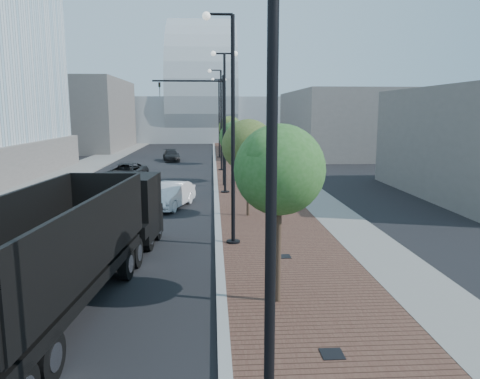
{
  "coord_description": "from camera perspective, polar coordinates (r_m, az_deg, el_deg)",
  "views": [
    {
      "loc": [
        -0.22,
        -8.34,
        5.47
      ],
      "look_at": [
        1.0,
        12.0,
        2.0
      ],
      "focal_mm": 34.37,
      "sensor_mm": 36.0,
      "label": 1
    }
  ],
  "objects": [
    {
      "name": "tree_0",
      "position": [
        12.6,
        5.12,
        2.43
      ],
      "size": [
        2.53,
        2.5,
        5.15
      ],
      "color": "#382619",
      "rests_on": "ground"
    },
    {
      "name": "streetlight_4",
      "position": [
        54.35,
        -2.6,
        8.96
      ],
      "size": [
        1.72,
        0.56,
        9.28
      ],
      "color": "black",
      "rests_on": "ground"
    },
    {
      "name": "dark_car_far",
      "position": [
        52.07,
        -8.53,
        4.2
      ],
      "size": [
        2.35,
        4.43,
        1.22
      ],
      "primitive_type": "imported",
      "rotation": [
        0.0,
        0.0,
        0.16
      ],
      "color": "black",
      "rests_on": "ground"
    },
    {
      "name": "convention_center",
      "position": [
        93.35,
        -4.6,
        9.95
      ],
      "size": [
        50.0,
        30.0,
        50.0
      ],
      "color": "#A5ACAF",
      "rests_on": "ground"
    },
    {
      "name": "commercial_block_ne",
      "position": [
        60.57,
        12.22,
        8.05
      ],
      "size": [
        12.0,
        22.0,
        8.0
      ],
      "primitive_type": "cube",
      "color": "slate",
      "rests_on": "ground"
    },
    {
      "name": "traffic_mast",
      "position": [
        33.34,
        -3.62,
        8.8
      ],
      "size": [
        5.09,
        0.2,
        8.0
      ],
      "color": "black",
      "rests_on": "ground"
    },
    {
      "name": "tree_2",
      "position": [
        35.46,
        -0.42,
        6.45
      ],
      "size": [
        2.62,
        2.61,
        4.8
      ],
      "color": "#382619",
      "rests_on": "ground"
    },
    {
      "name": "streetlight_1",
      "position": [
        18.38,
        -1.23,
        6.15
      ],
      "size": [
        1.44,
        0.56,
        9.21
      ],
      "color": "black",
      "rests_on": "ground"
    },
    {
      "name": "utility_cover_2",
      "position": [
        27.97,
        2.0,
        -1.35
      ],
      "size": [
        0.5,
        0.5,
        0.02
      ],
      "primitive_type": "cube",
      "color": "black",
      "rests_on": "sidewalk"
    },
    {
      "name": "west_sidewalk",
      "position": [
        50.29,
        -18.16,
        3.0
      ],
      "size": [
        4.0,
        140.0,
        0.12
      ],
      "primitive_type": "cube",
      "color": "slate",
      "rests_on": "ground"
    },
    {
      "name": "streetlight_2",
      "position": [
        30.35,
        -1.91,
        8.43
      ],
      "size": [
        1.72,
        0.56,
        9.28
      ],
      "color": "black",
      "rests_on": "ground"
    },
    {
      "name": "utility_cover_0",
      "position": [
        11.07,
        11.36,
        -19.37
      ],
      "size": [
        0.5,
        0.5,
        0.02
      ],
      "primitive_type": "cube",
      "color": "black",
      "rests_on": "sidewalk"
    },
    {
      "name": "curb",
      "position": [
        48.64,
        -3.16,
        3.27
      ],
      "size": [
        0.3,
        140.0,
        0.14
      ],
      "primitive_type": "cube",
      "color": "gray",
      "rests_on": "ground"
    },
    {
      "name": "tree_3",
      "position": [
        47.42,
        -1.19,
        7.7
      ],
      "size": [
        2.38,
        2.33,
        5.03
      ],
      "color": "#382619",
      "rests_on": "ground"
    },
    {
      "name": "commercial_block_nw",
      "position": [
        71.14,
        -19.82,
        8.72
      ],
      "size": [
        14.0,
        20.0,
        10.0
      ],
      "primitive_type": "cube",
      "color": "#645E5A",
      "rests_on": "ground"
    },
    {
      "name": "tree_1",
      "position": [
        23.5,
        1.14,
        5.43
      ],
      "size": [
        2.7,
        2.7,
        5.1
      ],
      "color": "#382619",
      "rests_on": "ground"
    },
    {
      "name": "dump_truck",
      "position": [
        16.18,
        -17.13,
        -5.28
      ],
      "size": [
        3.61,
        13.5,
        3.36
      ],
      "rotation": [
        0.0,
        0.0,
        -0.09
      ],
      "color": "black",
      "rests_on": "ground"
    },
    {
      "name": "white_sedan",
      "position": [
        26.63,
        -8.62,
        -0.71
      ],
      "size": [
        2.74,
        4.67,
        1.46
      ],
      "primitive_type": "imported",
      "rotation": [
        0.0,
        0.0,
        -0.29
      ],
      "color": "silver",
      "rests_on": "ground"
    },
    {
      "name": "dark_car_mid",
      "position": [
        36.91,
        -14.08,
        2.01
      ],
      "size": [
        3.22,
        5.65,
        1.49
      ],
      "primitive_type": "imported",
      "rotation": [
        0.0,
        0.0,
        -0.15
      ],
      "color": "black",
      "rests_on": "ground"
    },
    {
      "name": "utility_cover_1",
      "position": [
        17.38,
        5.46,
        -8.27
      ],
      "size": [
        0.5,
        0.5,
        0.02
      ],
      "primitive_type": "cube",
      "color": "black",
      "rests_on": "sidewalk"
    },
    {
      "name": "concrete_strip",
      "position": [
        49.06,
        4.11,
        3.31
      ],
      "size": [
        2.4,
        140.0,
        0.13
      ],
      "primitive_type": "cube",
      "color": "slate",
      "rests_on": "ground"
    },
    {
      "name": "sidewalk",
      "position": [
        48.78,
        0.96,
        3.29
      ],
      "size": [
        7.0,
        140.0,
        0.12
      ],
      "primitive_type": "cube",
      "color": "#4C2D23",
      "rests_on": "ground"
    },
    {
      "name": "streetlight_0",
      "position": [
        6.42,
        3.94,
        3.86
      ],
      "size": [
        1.72,
        0.56,
        9.28
      ],
      "color": "black",
      "rests_on": "ground"
    },
    {
      "name": "pedestrian",
      "position": [
        31.04,
        7.12,
        0.98
      ],
      "size": [
        0.69,
        0.54,
        1.65
      ],
      "primitive_type": "imported",
      "rotation": [
        0.0,
        0.0,
        2.86
      ],
      "color": "black",
      "rests_on": "ground"
    },
    {
      "name": "streetlight_3",
      "position": [
        42.36,
        -2.5,
        8.13
      ],
      "size": [
        1.44,
        0.56,
        9.21
      ],
      "color": "black",
      "rests_on": "ground"
    }
  ]
}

